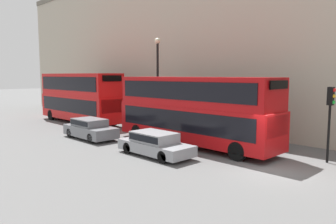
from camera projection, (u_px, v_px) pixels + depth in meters
The scene contains 8 objects.
ground_plane at pixel (273, 172), 14.88m from camera, with size 200.00×200.00×0.00m, color #5B5B5B.
bus_leading at pixel (193, 108), 20.17m from camera, with size 2.59×11.27×4.25m.
bus_second_in_queue at pixel (80, 96), 29.96m from camera, with size 2.59×10.48×4.51m.
car_dark_sedan at pixel (155, 143), 17.81m from camera, with size 1.80×4.46×1.29m.
car_hatchback at pixel (90, 128), 22.57m from camera, with size 1.83×4.35×1.38m.
traffic_light at pixel (330, 108), 16.13m from camera, with size 0.30×0.36×3.80m.
street_lamp at pixel (158, 75), 25.42m from camera, with size 0.44×0.44×7.21m.
pedestrian at pixel (112, 114), 30.56m from camera, with size 0.36×0.36×1.61m.
Camera 1 is at (-13.51, -7.04, 4.38)m, focal length 35.00 mm.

